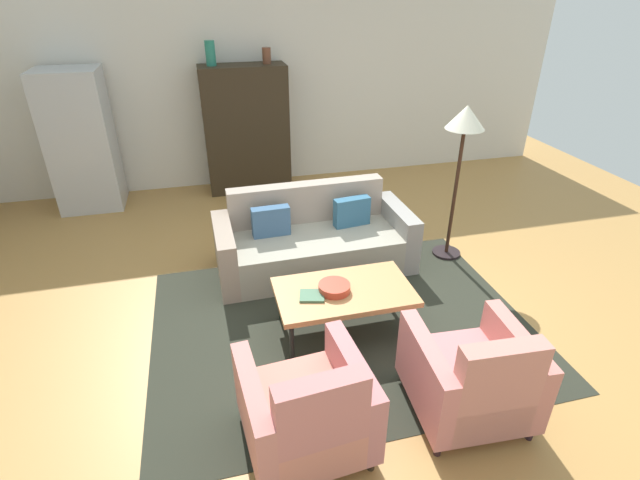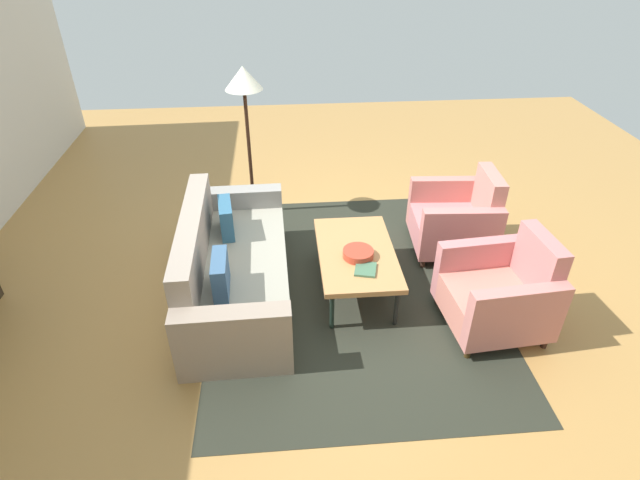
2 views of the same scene
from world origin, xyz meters
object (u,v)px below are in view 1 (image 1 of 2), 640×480
object	(u,v)px
couch	(313,241)
armchair_left	(308,414)
book_stack	(312,296)
vase_tall	(210,53)
fruit_bowl	(334,288)
refrigerator	(81,141)
floor_lamp	(464,132)
coffee_table	(344,293)
cabinet	(246,130)
armchair_right	(473,380)
vase_round	(267,56)

from	to	relation	value
couch	armchair_left	bearing A→B (deg)	74.70
book_stack	vase_tall	size ratio (longest dim) A/B	0.78
couch	fruit_bowl	world-z (taller)	couch
vase_tall	refrigerator	size ratio (longest dim) A/B	0.17
book_stack	armchair_left	bearing A→B (deg)	-104.68
floor_lamp	coffee_table	bearing A→B (deg)	-147.14
couch	cabinet	bearing A→B (deg)	-81.50
floor_lamp	armchair_left	bearing A→B (deg)	-134.74
couch	floor_lamp	xyz separation A→B (m)	(1.56, -0.18, 1.16)
fruit_bowl	refrigerator	world-z (taller)	refrigerator
coffee_table	armchair_left	xyz separation A→B (m)	(-0.59, -1.17, -0.05)
cabinet	fruit_bowl	bearing A→B (deg)	-84.87
vase_tall	refrigerator	bearing A→B (deg)	-176.84
couch	vase_tall	world-z (taller)	vase_tall
coffee_table	armchair_right	size ratio (longest dim) A/B	1.36
cabinet	vase_round	distance (m)	1.06
floor_lamp	armchair_right	bearing A→B (deg)	-113.92
armchair_right	refrigerator	bearing A→B (deg)	128.21
armchair_left	floor_lamp	size ratio (longest dim) A/B	0.51
cabinet	vase_tall	bearing A→B (deg)	-179.32
vase_tall	cabinet	bearing A→B (deg)	0.68
couch	vase_tall	bearing A→B (deg)	-72.57
armchair_right	refrigerator	xyz separation A→B (m)	(-3.22, 4.67, 0.58)
fruit_bowl	cabinet	bearing A→B (deg)	95.13
armchair_left	fruit_bowl	size ratio (longest dim) A/B	3.16
book_stack	floor_lamp	bearing A→B (deg)	29.30
vase_round	refrigerator	size ratio (longest dim) A/B	0.11
couch	armchair_left	distance (m)	2.43
couch	fruit_bowl	size ratio (longest dim) A/B	7.61
armchair_left	vase_round	size ratio (longest dim) A/B	4.16
armchair_right	fruit_bowl	world-z (taller)	armchair_right
couch	cabinet	xyz separation A→B (m)	(-0.41, 2.42, 0.61)
couch	book_stack	bearing A→B (deg)	75.21
armchair_right	cabinet	xyz separation A→B (m)	(-1.01, 4.77, 0.56)
armchair_left	armchair_right	xyz separation A→B (m)	(1.19, -0.00, 0.00)
coffee_table	vase_tall	world-z (taller)	vase_tall
coffee_table	armchair_left	world-z (taller)	armchair_left
armchair_left	vase_tall	world-z (taller)	vase_tall
fruit_bowl	armchair_left	bearing A→B (deg)	-113.40
cabinet	vase_round	bearing A→B (deg)	-0.77
cabinet	vase_round	xyz separation A→B (m)	(0.35, -0.00, 1.01)
couch	armchair_right	bearing A→B (deg)	103.10
armchair_left	vase_tall	xyz separation A→B (m)	(-0.22, 4.77, 1.62)
book_stack	floor_lamp	world-z (taller)	floor_lamp
fruit_bowl	vase_tall	distance (m)	3.96
vase_tall	vase_round	xyz separation A→B (m)	(0.75, 0.00, -0.05)
couch	coffee_table	bearing A→B (deg)	88.93
book_stack	floor_lamp	size ratio (longest dim) A/B	0.14
armchair_right	book_stack	xyz separation A→B (m)	(-0.89, 1.13, 0.10)
couch	vase_tall	distance (m)	3.05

